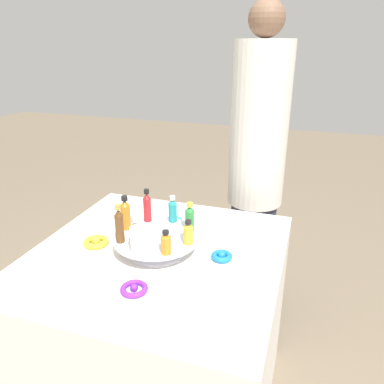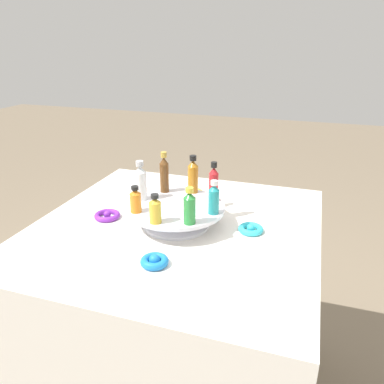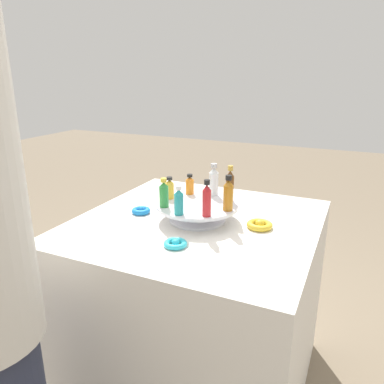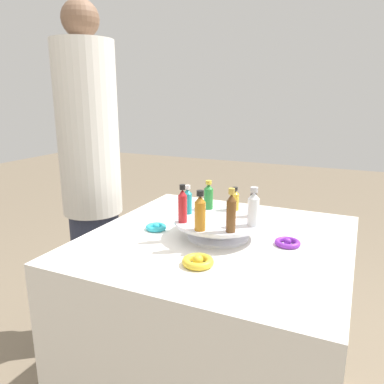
% 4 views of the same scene
% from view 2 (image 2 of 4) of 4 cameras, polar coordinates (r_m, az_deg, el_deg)
% --- Properties ---
extents(party_table, '(0.93, 0.93, 0.80)m').
position_cam_2_polar(party_table, '(1.49, -2.14, -18.80)').
color(party_table, silver).
rests_on(party_table, ground_plane).
extents(display_stand, '(0.32, 0.32, 0.07)m').
position_cam_2_polar(display_stand, '(1.24, -2.43, -3.21)').
color(display_stand, silver).
rests_on(display_stand, party_table).
extents(bottle_green, '(0.04, 0.04, 0.11)m').
position_cam_2_polar(bottle_green, '(1.09, -0.38, -2.31)').
color(bottle_green, '#288438').
rests_on(bottle_green, display_stand).
extents(bottle_teal, '(0.03, 0.03, 0.11)m').
position_cam_2_polar(bottle_teal, '(1.16, 3.34, -0.99)').
color(bottle_teal, teal).
rests_on(bottle_teal, display_stand).
extents(bottle_red, '(0.03, 0.03, 0.14)m').
position_cam_2_polar(bottle_red, '(1.25, 3.30, 1.36)').
color(bottle_red, '#B21E23').
rests_on(bottle_red, display_stand).
extents(bottle_amber, '(0.04, 0.04, 0.14)m').
position_cam_2_polar(bottle_amber, '(1.32, 0.15, 2.52)').
color(bottle_amber, '#AD6B19').
rests_on(bottle_amber, display_stand).
extents(bottle_brown, '(0.03, 0.03, 0.15)m').
position_cam_2_polar(bottle_brown, '(1.32, -4.25, 2.79)').
color(bottle_brown, brown).
rests_on(bottle_brown, display_stand).
extents(bottle_clear, '(0.04, 0.04, 0.14)m').
position_cam_2_polar(bottle_clear, '(1.27, -7.83, 1.52)').
color(bottle_clear, silver).
rests_on(bottle_clear, display_stand).
extents(bottle_orange, '(0.04, 0.04, 0.09)m').
position_cam_2_polar(bottle_orange, '(1.19, -8.60, -1.24)').
color(bottle_orange, orange).
rests_on(bottle_orange, display_stand).
extents(bottle_gold, '(0.04, 0.04, 0.09)m').
position_cam_2_polar(bottle_gold, '(1.11, -5.63, -2.70)').
color(bottle_gold, gold).
rests_on(bottle_gold, display_stand).
extents(ribbon_bow_purple, '(0.09, 0.09, 0.03)m').
position_cam_2_polar(ribbon_bow_purple, '(1.33, -12.80, -3.49)').
color(ribbon_bow_purple, purple).
rests_on(ribbon_bow_purple, party_table).
extents(ribbon_bow_blue, '(0.08, 0.08, 0.03)m').
position_cam_2_polar(ribbon_bow_blue, '(1.05, -5.74, -10.42)').
color(ribbon_bow_blue, blue).
rests_on(ribbon_bow_blue, party_table).
extents(ribbon_bow_teal, '(0.08, 0.08, 0.03)m').
position_cam_2_polar(ribbon_bow_teal, '(1.22, 8.95, -5.57)').
color(ribbon_bow_teal, '#2DB7CC').
rests_on(ribbon_bow_teal, party_table).
extents(ribbon_bow_gold, '(0.10, 0.10, 0.03)m').
position_cam_2_polar(ribbon_bow_gold, '(1.47, -0.08, -0.22)').
color(ribbon_bow_gold, gold).
rests_on(ribbon_bow_gold, party_table).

